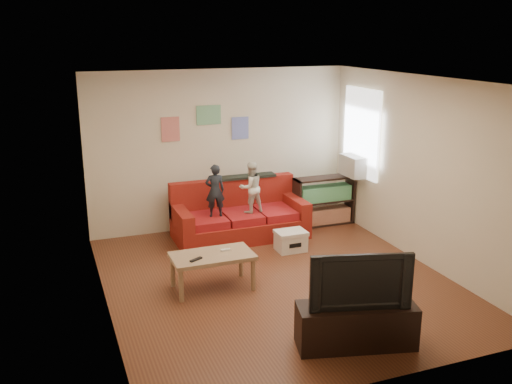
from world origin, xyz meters
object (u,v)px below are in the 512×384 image
object	(u,v)px
child_a	(215,191)
file_box	(291,241)
coffee_table	(212,259)
child_b	(251,187)
television	(359,278)
sofa	(239,218)
bookshelf	(324,203)
tv_stand	(356,325)

from	to	relation	value
child_a	file_box	bearing A→B (deg)	151.63
coffee_table	file_box	size ratio (longest dim) A/B	2.30
child_b	television	xyz separation A→B (m)	(-0.09, -3.53, -0.08)
child_a	file_box	world-z (taller)	child_a
sofa	file_box	distance (m)	1.07
sofa	coffee_table	world-z (taller)	sofa
sofa	file_box	size ratio (longest dim) A/B	4.63
child_a	child_b	distance (m)	0.60
sofa	bookshelf	world-z (taller)	sofa
bookshelf	sofa	bearing A→B (deg)	-178.40
file_box	television	xyz separation A→B (m)	(-0.48, -2.79, 0.63)
child_a	child_b	xyz separation A→B (m)	(0.60, 0.00, -0.00)
child_b	bookshelf	bearing A→B (deg)	179.99
sofa	tv_stand	xyz separation A→B (m)	(0.05, -3.70, -0.08)
file_box	television	bearing A→B (deg)	-99.80
sofa	coffee_table	bearing A→B (deg)	-118.95
child_b	bookshelf	size ratio (longest dim) A/B	0.78
child_b	file_box	distance (m)	1.09
child_b	file_box	world-z (taller)	child_b
file_box	television	distance (m)	2.90
sofa	television	bearing A→B (deg)	-89.18
sofa	file_box	xyz separation A→B (m)	(0.54, -0.91, -0.15)
sofa	child_b	distance (m)	0.60
child_a	file_box	size ratio (longest dim) A/B	1.82
coffee_table	bookshelf	world-z (taller)	bookshelf
file_box	coffee_table	bearing A→B (deg)	-150.32
child_b	bookshelf	world-z (taller)	child_b
child_b	television	size ratio (longest dim) A/B	0.77
child_b	coffee_table	xyz separation A→B (m)	(-1.13, -1.60, -0.46)
coffee_table	file_box	xyz separation A→B (m)	(1.52, 0.86, -0.25)
coffee_table	bookshelf	size ratio (longest dim) A/B	1.00
child_a	child_b	world-z (taller)	child_a
sofa	television	distance (m)	3.73
sofa	child_b	xyz separation A→B (m)	(0.15, -0.17, 0.55)
tv_stand	television	world-z (taller)	television
child_a	coffee_table	xyz separation A→B (m)	(-0.53, -1.60, -0.46)
coffee_table	file_box	bearing A→B (deg)	29.68
sofa	child_a	world-z (taller)	child_a
coffee_table	tv_stand	xyz separation A→B (m)	(1.03, -1.93, -0.17)
tv_stand	television	xyz separation A→B (m)	(0.00, 0.00, 0.55)
file_box	tv_stand	world-z (taller)	tv_stand
coffee_table	sofa	bearing A→B (deg)	61.05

